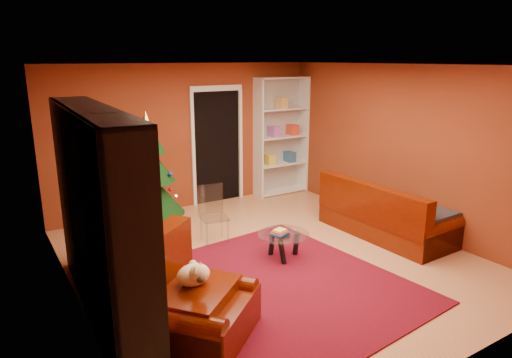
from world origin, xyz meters
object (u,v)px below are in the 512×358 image
armchair (197,297)px  white_bookshelf (281,137)px  christmas_tree (149,172)px  sofa (387,207)px  dog (193,275)px  rug (280,284)px  acrylic_chair (214,217)px  gift_box_teal (147,221)px  coffee_table (283,246)px  gift_box_green (165,225)px  media_unit (99,216)px

armchair → white_bookshelf: bearing=6.9°
christmas_tree → sofa: size_ratio=0.92×
dog → rug: bearing=-23.5°
christmas_tree → acrylic_chair: (0.59, -1.08, -0.54)m
gift_box_teal → dog: size_ratio=0.77×
white_bookshelf → coffee_table: size_ratio=3.35×
sofa → coffee_table: 1.90m
gift_box_green → dog: 2.89m
armchair → coffee_table: armchair is taller
media_unit → gift_box_green: 2.54m
white_bookshelf → sofa: white_bookshelf is taller
gift_box_green → dog: (-0.74, -2.75, 0.51)m
gift_box_green → coffee_table: (1.04, -1.78, 0.06)m
media_unit → armchair: bearing=-53.1°
gift_box_teal → gift_box_green: bearing=-50.6°
gift_box_teal → white_bookshelf: (3.05, 0.61, 1.01)m
white_bookshelf → coffee_table: white_bookshelf is taller
dog → acrylic_chair: 2.37m
christmas_tree → acrylic_chair: bearing=-61.3°
gift_box_teal → rug: bearing=-73.9°
armchair → coffee_table: (1.78, 1.04, -0.24)m
coffee_table → gift_box_green: bearing=120.1°
white_bookshelf → rug: bearing=-124.0°
coffee_table → dog: bearing=-151.3°
armchair → coffee_table: bearing=-8.6°
rug → sofa: size_ratio=1.51×
white_bookshelf → coffee_table: bearing=-123.3°
media_unit → gift_box_green: size_ratio=11.35×
armchair → acrylic_chair: armchair is taller
white_bookshelf → acrylic_chair: white_bookshelf is taller
dog → coffee_table: dog is taller
rug → gift_box_green: bearing=103.1°
gift_box_teal → armchair: (-0.54, -3.07, 0.27)m
media_unit → armchair: media_unit is taller
gift_box_green → dog: size_ratio=0.64×
gift_box_teal → media_unit: bearing=-118.8°
christmas_tree → sofa: bearing=-36.7°
rug → coffee_table: 0.80m
sofa → gift_box_green: bearing=55.1°
coffee_table → armchair: bearing=-149.7°
gift_box_green → coffee_table: coffee_table is taller
media_unit → christmas_tree: size_ratio=1.52×
acrylic_chair → media_unit: bearing=-138.4°
media_unit → dog: media_unit is taller
armchair → rug: bearing=-20.7°
media_unit → christmas_tree: bearing=62.2°
gift_box_green → dog: dog is taller
rug → gift_box_teal: 2.76m
gift_box_teal → sofa: (3.12, -2.16, 0.29)m
media_unit → gift_box_green: bearing=56.2°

